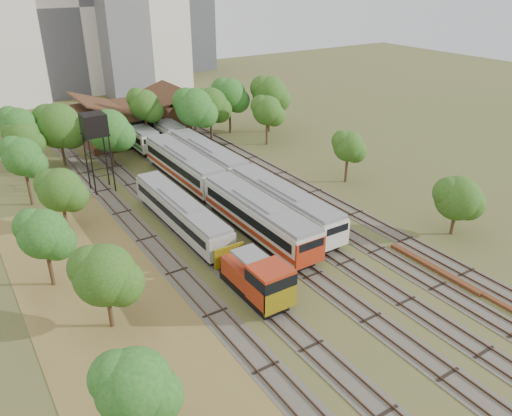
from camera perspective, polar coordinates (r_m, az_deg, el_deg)
ground at (r=41.02m, az=18.20°, el=-13.27°), size 240.00×240.00×0.00m
dry_grass_patch at (r=37.39m, az=-11.24°, el=-16.69°), size 14.00×60.00×0.04m
tracks at (r=56.51m, az=-1.73°, el=-0.47°), size 24.60×80.00×0.19m
railcar_red_set at (r=57.46m, az=-4.50°, el=2.24°), size 3.29×34.58×4.08m
railcar_green_set at (r=67.34m, az=-5.59°, el=5.71°), size 3.17×52.08×3.92m
railcar_rear at (r=81.17m, az=-13.95°, el=8.47°), size 2.98×16.08×3.69m
shunter_locomotive at (r=41.22m, az=0.37°, el=-8.22°), size 3.03×8.11×3.97m
old_grey_coach at (r=52.71m, az=-8.61°, el=-0.53°), size 2.83×18.00×3.50m
water_tower at (r=62.51m, az=-18.02°, el=8.86°), size 2.79×2.79×9.69m
rail_pile_near at (r=48.87m, az=19.66°, el=-6.45°), size 0.66×9.91×0.33m
maintenance_shed at (r=83.64m, az=-14.01°, el=9.65°), size 16.45×11.55×7.58m
tree_band_left at (r=45.60m, az=-20.60°, el=-2.24°), size 8.10×61.09×8.11m
tree_band_far at (r=76.37m, az=-10.54°, el=10.89°), size 43.09×10.05×9.29m
tree_band_right at (r=64.37m, az=10.13°, el=6.98°), size 4.99×39.41×7.65m
tower_centre at (r=122.12m, az=-20.71°, el=20.91°), size 20.00×18.00×36.00m
tower_far_right at (r=142.57m, az=-8.19°, el=21.03°), size 12.00×12.00×28.00m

